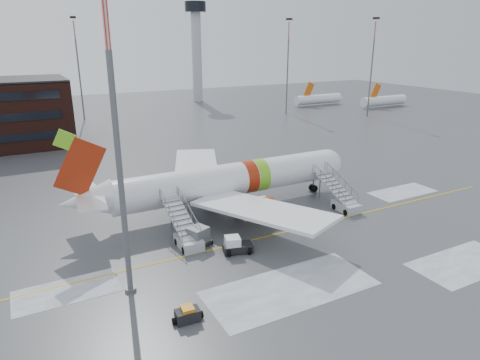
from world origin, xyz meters
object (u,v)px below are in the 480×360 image
airliner (225,181)px  uld_container (198,237)px  airstair_fwd (342,200)px  pushback_tug (236,245)px  light_mast_near (117,142)px  baggage_tractor (188,315)px  airstair_aft (186,234)px

airliner → uld_container: (-6.53, -7.44, -2.51)m
airstair_fwd → pushback_tug: (-16.06, -3.71, -0.37)m
airliner → light_mast_near: size_ratio=1.51×
airliner → airstair_fwd: bearing=-28.2°
airliner → light_mast_near: bearing=-139.8°
uld_container → baggage_tractor: 11.66m
airstair_fwd → baggage_tractor: size_ratio=3.40×
uld_container → baggage_tractor: (-5.19, -10.43, -0.41)m
airstair_fwd → airstair_aft: same height
airliner → pushback_tug: airliner is taller
light_mast_near → uld_container: bearing=31.0°
airstair_aft → pushback_tug: (3.54, -3.71, -0.37)m
airstair_fwd → light_mast_near: size_ratio=0.33×
airstair_fwd → uld_container: 18.71m
uld_container → airliner: bearing=48.7°
airstair_fwd → airstair_aft: bearing=180.0°
light_mast_near → airstair_aft: bearing=39.0°
light_mast_near → pushback_tug: bearing=10.2°
airliner → pushback_tug: 11.30m
airstair_aft → uld_container: size_ratio=2.71×
pushback_tug → baggage_tractor: size_ratio=1.34×
airstair_aft → airstair_fwd: bearing=0.0°
airstair_fwd → airliner: bearing=151.8°
airstair_aft → uld_container: 1.29m
baggage_tractor → uld_container: bearing=63.5°
airliner → baggage_tractor: size_ratio=15.49×
airliner → baggage_tractor: 21.57m
airliner → airstair_aft: 10.18m
pushback_tug → airstair_aft: bearing=133.6°
airliner → light_mast_near: (-14.33, -12.12, 8.69)m
pushback_tug → baggage_tractor: bearing=-135.8°
pushback_tug → uld_container: size_ratio=1.07×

